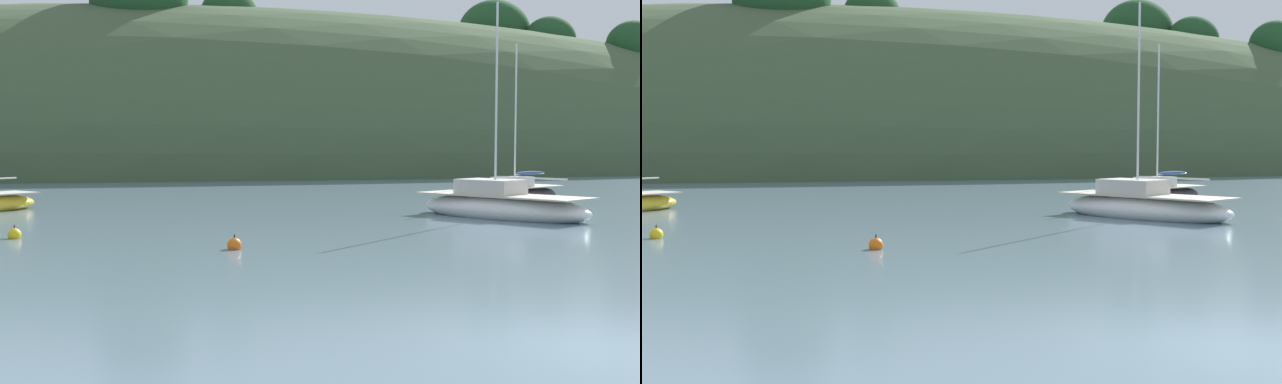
{
  "view_description": "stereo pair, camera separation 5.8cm",
  "coord_description": "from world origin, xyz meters",
  "views": [
    {
      "loc": [
        -6.92,
        -12.26,
        3.29
      ],
      "look_at": [
        0.0,
        20.0,
        1.2
      ],
      "focal_mm": 48.08,
      "sensor_mm": 36.0,
      "label": 1
    },
    {
      "loc": [
        -6.86,
        -12.27,
        3.29
      ],
      "look_at": [
        0.0,
        20.0,
        1.2
      ],
      "focal_mm": 48.08,
      "sensor_mm": 36.0,
      "label": 2
    }
  ],
  "objects": [
    {
      "name": "ground_plane",
      "position": [
        0.0,
        0.0,
        0.0
      ],
      "size": [
        400.0,
        400.0,
        0.0
      ],
      "primitive_type": "plane",
      "color": "slate"
    },
    {
      "name": "far_shoreline_hill",
      "position": [
        0.1,
        70.11,
        0.11
      ],
      "size": [
        150.0,
        36.0,
        35.18
      ],
      "color": "#425638",
      "rests_on": "ground"
    },
    {
      "name": "sailboat_blue_center",
      "position": [
        12.61,
        29.34,
        0.39
      ],
      "size": [
        6.4,
        4.79,
        8.38
      ],
      "color": "#232328",
      "rests_on": "ground"
    },
    {
      "name": "sailboat_red_portside",
      "position": [
        7.84,
        20.65,
        0.46
      ],
      "size": [
        6.45,
        8.14,
        9.14
      ],
      "color": "white",
      "rests_on": "ground"
    },
    {
      "name": "mooring_buoy_inner",
      "position": [
        -10.87,
        17.09,
        0.12
      ],
      "size": [
        0.44,
        0.44,
        0.54
      ],
      "color": "yellow",
      "rests_on": "ground"
    },
    {
      "name": "mooring_buoy_outer",
      "position": [
        -4.12,
        12.85,
        0.12
      ],
      "size": [
        0.44,
        0.44,
        0.54
      ],
      "color": "orange",
      "rests_on": "ground"
    }
  ]
}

